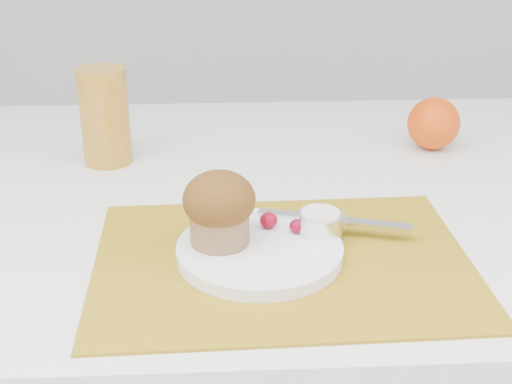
{
  "coord_description": "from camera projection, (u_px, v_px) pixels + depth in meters",
  "views": [
    {
      "loc": [
        -0.1,
        -0.87,
        1.17
      ],
      "look_at": [
        -0.06,
        -0.07,
        0.8
      ],
      "focal_mm": 50.0,
      "sensor_mm": 36.0,
      "label": 1
    }
  ],
  "objects": [
    {
      "name": "muffin",
      "position": [
        219.0,
        207.0,
        0.81
      ],
      "size": [
        0.08,
        0.08,
        0.09
      ],
      "color": "olive",
      "rests_on": "plate"
    },
    {
      "name": "juice_glass",
      "position": [
        105.0,
        116.0,
        1.07
      ],
      "size": [
        0.09,
        0.09,
        0.15
      ],
      "primitive_type": "cylinder",
      "rotation": [
        0.0,
        0.0,
        0.36
      ],
      "color": "#BB7F23",
      "rests_on": "table"
    },
    {
      "name": "plate",
      "position": [
        260.0,
        251.0,
        0.82
      ],
      "size": [
        0.23,
        0.23,
        0.02
      ],
      "primitive_type": "cylinder",
      "rotation": [
        0.0,
        0.0,
        -0.2
      ],
      "color": "white",
      "rests_on": "placemat"
    },
    {
      "name": "placemat",
      "position": [
        283.0,
        262.0,
        0.82
      ],
      "size": [
        0.44,
        0.33,
        0.0
      ],
      "primitive_type": "cube",
      "rotation": [
        0.0,
        0.0,
        0.02
      ],
      "color": "#A17C16",
      "rests_on": "table"
    },
    {
      "name": "orange",
      "position": [
        433.0,
        124.0,
        1.14
      ],
      "size": [
        0.08,
        0.08,
        0.08
      ],
      "primitive_type": "sphere",
      "color": "#EF4908",
      "rests_on": "table"
    },
    {
      "name": "raspberry_near",
      "position": [
        269.0,
        220.0,
        0.86
      ],
      "size": [
        0.02,
        0.02,
        0.02
      ],
      "primitive_type": "ellipsoid",
      "color": "#5D0210",
      "rests_on": "plate"
    },
    {
      "name": "ramekin",
      "position": [
        320.0,
        222.0,
        0.85
      ],
      "size": [
        0.06,
        0.06,
        0.02
      ],
      "primitive_type": "cylinder",
      "rotation": [
        0.0,
        0.0,
        0.14
      ],
      "color": "white",
      "rests_on": "plate"
    },
    {
      "name": "butter_knife",
      "position": [
        334.0,
        220.0,
        0.87
      ],
      "size": [
        0.19,
        0.07,
        0.0
      ],
      "primitive_type": "cube",
      "rotation": [
        0.0,
        0.0,
        -0.29
      ],
      "color": "silver",
      "rests_on": "plate"
    },
    {
      "name": "raspberry_far",
      "position": [
        297.0,
        226.0,
        0.85
      ],
      "size": [
        0.02,
        0.02,
        0.02
      ],
      "primitive_type": "ellipsoid",
      "color": "#570214",
      "rests_on": "plate"
    },
    {
      "name": "cream",
      "position": [
        320.0,
        214.0,
        0.84
      ],
      "size": [
        0.05,
        0.05,
        0.01
      ],
      "primitive_type": "cylinder",
      "rotation": [
        0.0,
        0.0,
        -0.13
      ],
      "color": "white",
      "rests_on": "ramekin"
    }
  ]
}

